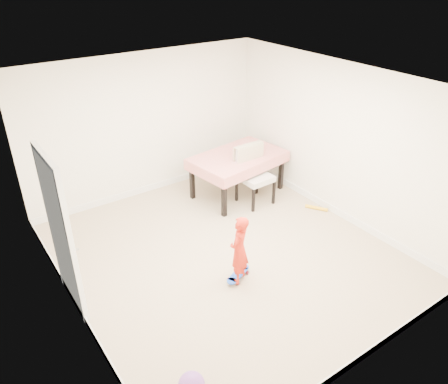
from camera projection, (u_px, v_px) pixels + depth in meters
ground at (226, 254)px, 6.64m from camera, size 5.00×5.00×0.00m
ceiling at (227, 85)px, 5.40m from camera, size 4.50×5.00×0.04m
wall_back at (146, 126)px, 7.79m from camera, size 4.50×0.04×2.60m
wall_front at (374, 272)px, 4.23m from camera, size 4.50×0.04×2.60m
wall_left at (64, 229)px, 4.89m from camera, size 0.04×5.00×2.60m
wall_right at (338, 142)px, 7.13m from camera, size 0.04×5.00×2.60m
door at (61, 236)px, 5.24m from camera, size 0.11×0.94×2.11m
baseboard_back at (152, 187)px, 8.40m from camera, size 4.50×0.02×0.12m
baseboard_front at (356, 361)px, 4.82m from camera, size 4.50×0.02×0.12m
baseboard_left at (81, 311)px, 5.49m from camera, size 0.02×5.00×0.12m
baseboard_right at (329, 207)px, 7.74m from camera, size 0.02×5.00×0.12m
dining_table at (238, 174)px, 8.13m from camera, size 1.81×1.27×0.79m
dining_chair at (256, 176)px, 7.76m from camera, size 0.59×0.67×1.06m
skateboard at (238, 276)px, 6.13m from camera, size 0.52×0.36×0.07m
child at (239, 252)px, 5.84m from camera, size 0.44×0.40×1.00m
foam_toy at (316, 208)px, 7.77m from camera, size 0.27×0.37×0.06m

